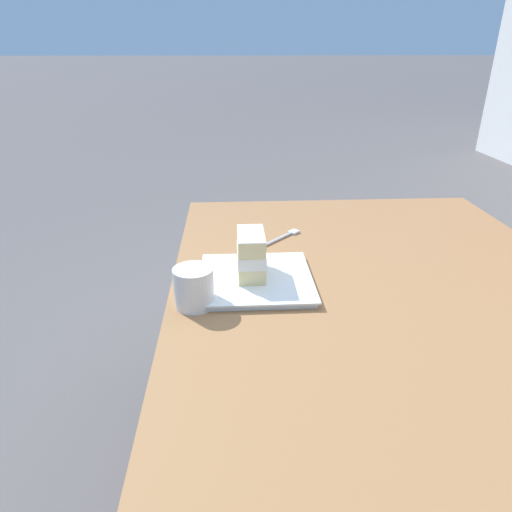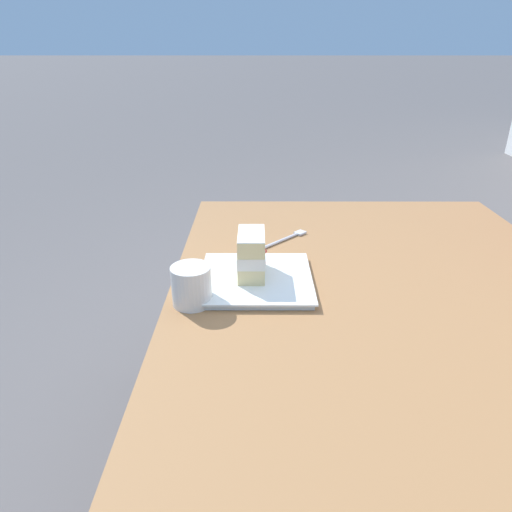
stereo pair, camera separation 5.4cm
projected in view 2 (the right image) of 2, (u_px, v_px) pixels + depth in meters
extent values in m
cylinder|color=olive|center=(449.00, 301.00, 1.67)|extent=(0.07, 0.07, 0.65)
cylinder|color=olive|center=(221.00, 301.00, 1.67)|extent=(0.07, 0.07, 0.65)
cube|color=olive|center=(396.00, 317.00, 0.94)|extent=(1.42, 0.97, 0.04)
cube|color=white|center=(256.00, 280.00, 1.03)|extent=(0.24, 0.24, 0.01)
cube|color=white|center=(256.00, 277.00, 1.02)|extent=(0.25, 0.25, 0.00)
cube|color=#EAD18C|center=(251.00, 267.00, 1.03)|extent=(0.11, 0.06, 0.04)
cube|color=white|center=(251.00, 254.00, 1.01)|extent=(0.12, 0.06, 0.03)
sphere|color=red|center=(264.00, 251.00, 1.03)|extent=(0.01, 0.01, 0.01)
sphere|color=red|center=(239.00, 254.00, 1.02)|extent=(0.01, 0.01, 0.01)
sphere|color=red|center=(263.00, 263.00, 0.98)|extent=(0.01, 0.01, 0.01)
cube|color=#EAD18C|center=(251.00, 241.00, 1.00)|extent=(0.11, 0.06, 0.04)
cube|color=white|center=(251.00, 233.00, 0.99)|extent=(0.11, 0.06, 0.00)
cylinder|color=silver|center=(280.00, 241.00, 1.24)|extent=(0.11, 0.10, 0.01)
cube|color=silver|center=(300.00, 233.00, 1.30)|extent=(0.04, 0.04, 0.01)
cylinder|color=silver|center=(192.00, 285.00, 0.93)|extent=(0.08, 0.08, 0.08)
cylinder|color=black|center=(191.00, 270.00, 0.91)|extent=(0.07, 0.07, 0.00)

